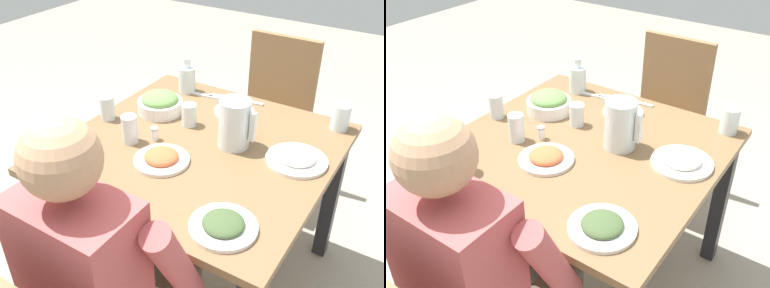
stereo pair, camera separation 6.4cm
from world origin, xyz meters
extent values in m
plane|color=gray|center=(0.00, 0.00, 0.00)|extent=(8.00, 8.00, 0.00)
cube|color=brown|center=(0.00, 0.00, 0.69)|extent=(0.98, 0.98, 0.03)
cube|color=#232328|center=(-0.44, -0.44, 0.34)|extent=(0.06, 0.06, 0.68)
cube|color=#232328|center=(-0.44, 0.44, 0.34)|extent=(0.06, 0.06, 0.68)
cube|color=#232328|center=(0.44, 0.44, 0.34)|extent=(0.06, 0.06, 0.68)
cube|color=olive|center=(0.14, 0.90, 0.21)|extent=(0.04, 0.04, 0.43)
cube|color=olive|center=(-0.20, 0.90, 0.21)|extent=(0.04, 0.04, 0.43)
cube|color=olive|center=(0.14, 0.56, 0.21)|extent=(0.04, 0.04, 0.43)
cube|color=olive|center=(-0.20, 0.56, 0.21)|extent=(0.04, 0.04, 0.43)
cube|color=olive|center=(-0.03, 0.73, 0.44)|extent=(0.40, 0.40, 0.03)
cube|color=olive|center=(-0.03, 0.91, 0.66)|extent=(0.38, 0.04, 0.42)
cube|color=#B24C4C|center=(0.07, -0.70, 0.70)|extent=(0.32, 0.20, 0.50)
sphere|color=tan|center=(0.07, -0.70, 1.07)|extent=(0.19, 0.19, 0.19)
cylinder|color=#473D33|center=(-0.01, -0.51, 0.42)|extent=(0.11, 0.38, 0.11)
cylinder|color=#473D33|center=(-0.01, -0.32, 0.23)|extent=(0.10, 0.10, 0.45)
cylinder|color=#B24C4C|center=(-0.13, -0.56, 0.73)|extent=(0.08, 0.23, 0.37)
cylinder|color=#B24C4C|center=(0.27, -0.56, 0.73)|extent=(0.08, 0.23, 0.37)
cylinder|color=silver|center=(0.11, 0.07, 0.80)|extent=(0.12, 0.12, 0.19)
cube|color=silver|center=(0.19, 0.07, 0.81)|extent=(0.02, 0.02, 0.11)
cube|color=silver|center=(0.06, 0.07, 0.89)|extent=(0.04, 0.03, 0.02)
cylinder|color=white|center=(-0.28, 0.14, 0.73)|extent=(0.19, 0.19, 0.05)
ellipsoid|color=#608E47|center=(-0.28, 0.14, 0.77)|extent=(0.16, 0.16, 0.06)
cylinder|color=white|center=(-0.06, -0.17, 0.71)|extent=(0.20, 0.20, 0.01)
ellipsoid|color=#CC5B33|center=(-0.06, -0.17, 0.73)|extent=(0.13, 0.13, 0.04)
cylinder|color=white|center=(-0.01, 0.31, 0.71)|extent=(0.17, 0.17, 0.01)
ellipsoid|color=#E0C670|center=(-0.01, 0.31, 0.73)|extent=(0.11, 0.11, 0.04)
cylinder|color=white|center=(0.30, -0.35, 0.71)|extent=(0.21, 0.21, 0.01)
ellipsoid|color=#3D512D|center=(0.30, -0.35, 0.73)|extent=(0.13, 0.13, 0.04)
cylinder|color=white|center=(0.36, 0.09, 0.71)|extent=(0.22, 0.22, 0.01)
ellipsoid|color=white|center=(0.36, 0.09, 0.73)|extent=(0.14, 0.14, 0.05)
cylinder|color=silver|center=(-0.24, -0.12, 0.76)|extent=(0.06, 0.06, 0.11)
cylinder|color=silver|center=(-0.12, 0.12, 0.75)|extent=(0.06, 0.06, 0.09)
cylinder|color=silver|center=(-0.43, -0.02, 0.76)|extent=(0.06, 0.06, 0.10)
cylinder|color=silver|center=(0.42, 0.41, 0.76)|extent=(0.07, 0.07, 0.11)
cylinder|color=silver|center=(-0.30, -0.39, 0.71)|extent=(0.07, 0.07, 0.01)
cylinder|color=silver|center=(-0.30, -0.39, 0.76)|extent=(0.01, 0.01, 0.10)
cone|color=silver|center=(-0.30, -0.39, 0.86)|extent=(0.08, 0.08, 0.09)
cylinder|color=silver|center=(-0.30, 0.38, 0.77)|extent=(0.08, 0.08, 0.12)
cylinder|color=white|center=(-0.30, 0.38, 0.74)|extent=(0.07, 0.07, 0.07)
cylinder|color=silver|center=(-0.30, 0.38, 0.85)|extent=(0.03, 0.03, 0.04)
cylinder|color=white|center=(-0.17, -0.06, 0.73)|extent=(0.03, 0.03, 0.04)
cylinder|color=#B2B2B7|center=(-0.17, -0.06, 0.76)|extent=(0.03, 0.03, 0.01)
cube|color=silver|center=(-0.33, -0.43, 0.71)|extent=(0.17, 0.07, 0.01)
cube|color=silver|center=(-0.21, 0.38, 0.71)|extent=(0.19, 0.04, 0.01)
cube|color=silver|center=(-0.10, 0.42, 0.71)|extent=(0.17, 0.08, 0.01)
cube|color=silver|center=(-0.02, 0.43, 0.71)|extent=(0.19, 0.04, 0.01)
camera|label=1|loc=(0.74, -1.22, 1.61)|focal=41.28mm
camera|label=2|loc=(0.79, -1.18, 1.61)|focal=41.28mm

